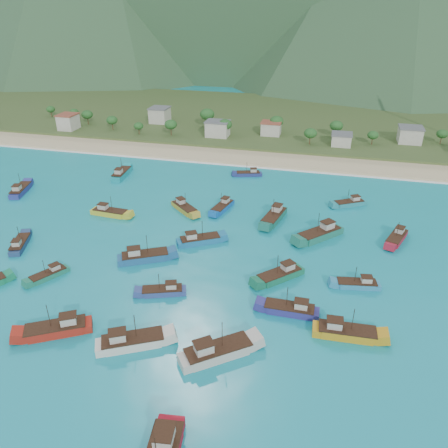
% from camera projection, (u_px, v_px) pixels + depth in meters
% --- Properties ---
extents(ground, '(600.00, 600.00, 0.00)m').
position_uv_depth(ground, '(213.00, 274.00, 95.69)').
color(ground, '#0D8199').
rests_on(ground, ground).
extents(beach, '(400.00, 18.00, 1.20)m').
position_uv_depth(beach, '(269.00, 159.00, 163.74)').
color(beach, beige).
rests_on(beach, ground).
extents(land, '(400.00, 110.00, 2.40)m').
position_uv_depth(land, '(288.00, 120.00, 216.28)').
color(land, '#385123').
rests_on(land, ground).
extents(surf_line, '(400.00, 2.50, 0.08)m').
position_uv_depth(surf_line, '(265.00, 168.00, 155.56)').
color(surf_line, white).
rests_on(surf_line, ground).
extents(village, '(215.49, 31.50, 7.41)m').
position_uv_depth(village, '(338.00, 135.00, 176.62)').
color(village, beige).
rests_on(village, ground).
extents(vegetation, '(280.74, 25.85, 9.01)m').
position_uv_depth(vegetation, '(290.00, 129.00, 181.93)').
color(vegetation, '#235623').
rests_on(vegetation, ground).
extents(boat_0, '(11.95, 8.85, 6.96)m').
position_uv_depth(boat_0, '(57.00, 329.00, 78.34)').
color(boat_0, '#A22014').
rests_on(boat_0, ground).
extents(boat_1, '(9.33, 4.09, 5.33)m').
position_uv_depth(boat_1, '(357.00, 285.00, 91.10)').
color(boat_1, teal).
rests_on(boat_1, ground).
extents(boat_2, '(9.75, 9.23, 6.13)m').
position_uv_depth(boat_2, '(184.00, 208.00, 123.85)').
color(boat_2, gold).
rests_on(boat_2, ground).
extents(boat_3, '(10.00, 10.14, 6.50)m').
position_uv_depth(boat_3, '(280.00, 275.00, 93.74)').
color(boat_3, '#156B49').
rests_on(boat_3, ground).
extents(boat_5, '(4.98, 10.27, 5.83)m').
position_uv_depth(boat_5, '(223.00, 207.00, 124.59)').
color(boat_5, '#1058AE').
rests_on(boat_5, ground).
extents(boat_6, '(4.37, 11.56, 6.68)m').
position_uv_depth(boat_6, '(121.00, 174.00, 147.82)').
color(boat_6, teal).
rests_on(boat_6, ground).
extents(boat_8, '(6.03, 11.46, 6.50)m').
position_uv_depth(boat_8, '(21.00, 190.00, 135.29)').
color(boat_8, navy).
rests_on(boat_8, ground).
extents(boat_10, '(11.43, 3.82, 6.68)m').
position_uv_depth(boat_10, '(346.00, 333.00, 77.64)').
color(boat_10, '#C68C18').
rests_on(boat_10, ground).
extents(boat_11, '(10.75, 3.83, 6.24)m').
position_uv_depth(boat_11, '(110.00, 213.00, 121.25)').
color(boat_11, gold).
rests_on(boat_11, ground).
extents(boat_13, '(5.95, 12.52, 7.12)m').
position_uv_depth(boat_13, '(274.00, 217.00, 118.39)').
color(boat_13, '#196655').
rests_on(boat_13, ground).
extents(boat_14, '(9.44, 5.58, 5.36)m').
position_uv_depth(boat_14, '(163.00, 292.00, 88.93)').
color(boat_14, navy).
rests_on(boat_14, ground).
extents(boat_18, '(6.44, 10.43, 5.93)m').
position_uv_depth(boat_18, '(397.00, 238.00, 108.45)').
color(boat_18, maroon).
rests_on(boat_18, ground).
extents(boat_21, '(9.09, 4.89, 5.15)m').
position_uv_depth(boat_21, '(249.00, 174.00, 148.42)').
color(boat_21, navy).
rests_on(boat_21, ground).
extents(boat_22, '(10.58, 3.16, 6.25)m').
position_uv_depth(boat_22, '(290.00, 310.00, 83.45)').
color(boat_22, navy).
rests_on(boat_22, ground).
extents(boat_23, '(6.38, 8.61, 5.01)m').
position_uv_depth(boat_23, '(49.00, 275.00, 94.34)').
color(boat_23, '#1B7559').
rests_on(boat_23, ground).
extents(boat_25, '(11.95, 8.55, 6.91)m').
position_uv_depth(boat_25, '(144.00, 257.00, 100.23)').
color(boat_25, '#1D5486').
rests_on(boat_25, ground).
extents(boat_26, '(11.56, 12.06, 7.62)m').
position_uv_depth(boat_26, '(320.00, 234.00, 109.64)').
color(boat_26, '#1C6C57').
rests_on(boat_26, ground).
extents(boat_27, '(5.93, 9.83, 5.58)m').
position_uv_depth(boat_27, '(20.00, 244.00, 105.85)').
color(boat_27, navy).
rests_on(boat_27, ground).
extents(boat_28, '(12.09, 8.59, 6.99)m').
position_uv_depth(boat_28, '(132.00, 342.00, 75.46)').
color(boat_28, beige).
rests_on(boat_28, ground).
extents(boat_30, '(10.88, 8.17, 6.35)m').
position_uv_depth(boat_30, '(199.00, 240.00, 107.35)').
color(boat_30, '#176897').
rests_on(boat_30, ground).
extents(boat_31, '(9.60, 7.27, 5.61)m').
position_uv_depth(boat_31, '(349.00, 203.00, 126.98)').
color(boat_31, teal).
rests_on(boat_31, ground).
extents(boat_33, '(12.30, 10.66, 7.47)m').
position_uv_depth(boat_33, '(217.00, 352.00, 73.17)').
color(boat_33, '#B9B4A7').
rests_on(boat_33, ground).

